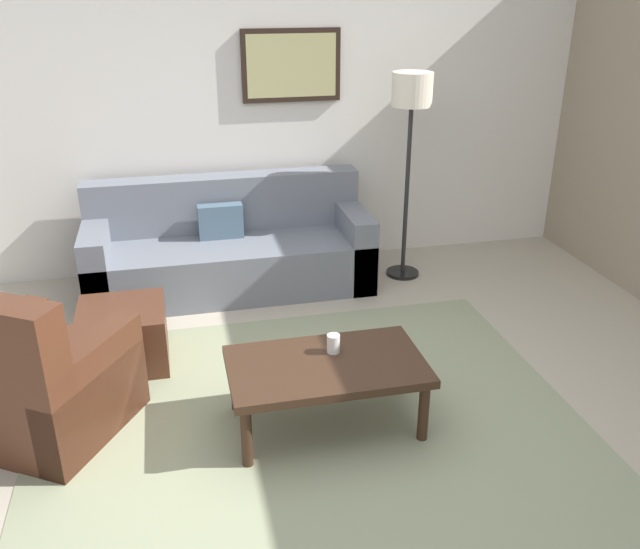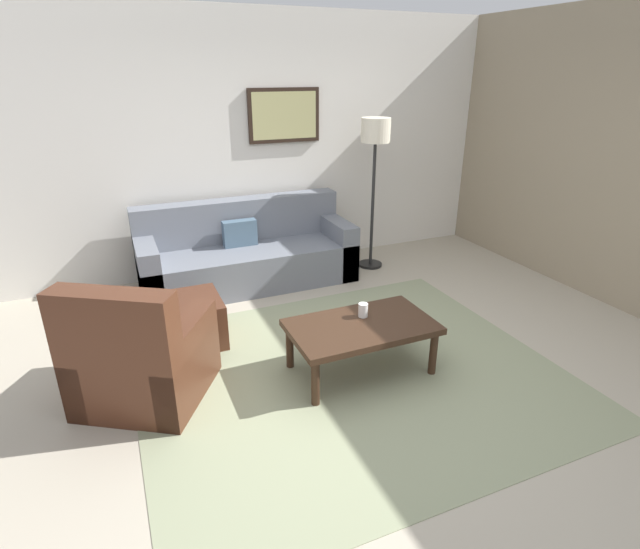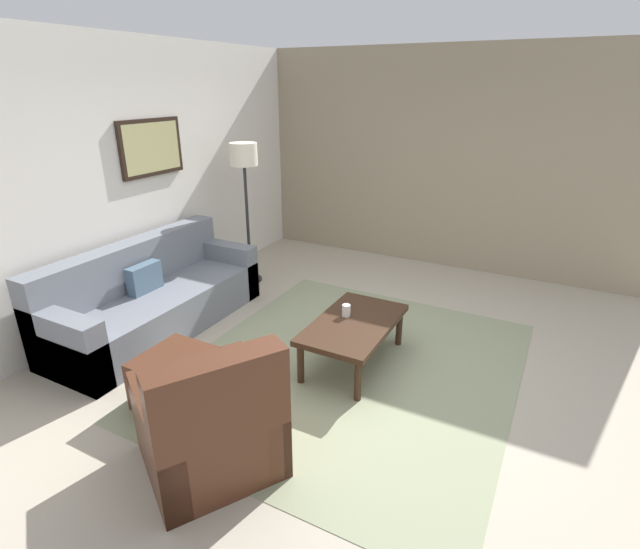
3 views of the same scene
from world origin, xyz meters
name	(u,v)px [view 2 (image 2 of 3)]	position (x,y,z in m)	size (l,w,h in m)	color
ground_plane	(350,374)	(0.00, 0.00, 0.00)	(8.00, 8.00, 0.00)	#B2A893
rear_partition	(249,146)	(0.00, 2.60, 1.40)	(6.00, 0.12, 2.80)	silver
area_rug	(350,373)	(0.00, 0.00, 0.00)	(3.15, 2.74, 0.01)	gray
couch_main	(246,255)	(-0.24, 2.12, 0.30)	(2.27, 0.86, 0.88)	slate
armchair_leather	(140,363)	(-1.49, 0.28, 0.31)	(1.10, 1.10, 0.95)	#4C2819
ottoman	(188,321)	(-1.06, 0.99, 0.20)	(0.56, 0.56, 0.40)	#4C2819
coffee_table	(361,330)	(0.10, 0.02, 0.36)	(1.10, 0.64, 0.41)	#382316
cup	(363,310)	(0.16, 0.12, 0.46)	(0.07, 0.07, 0.11)	white
lamp_standing	(375,146)	(1.25, 1.96, 1.41)	(0.32, 0.32, 1.71)	black
framed_artwork	(284,115)	(0.39, 2.51, 1.72)	(0.82, 0.04, 0.58)	black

